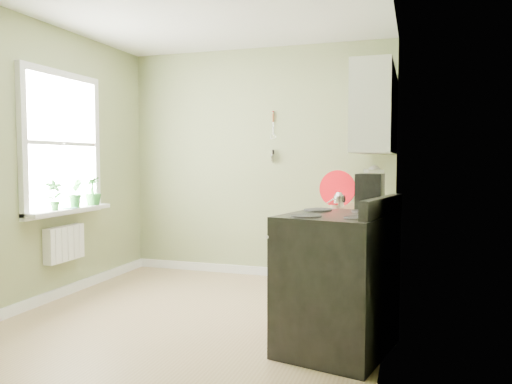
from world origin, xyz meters
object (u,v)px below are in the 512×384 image
(stove, at_px, (337,282))
(coffee_maker, at_px, (370,197))
(stand_mixer, at_px, (373,190))
(kettle, at_px, (339,201))

(stove, xyz_separation_m, coffee_maker, (0.17, 0.60, 0.58))
(coffee_maker, bearing_deg, stove, -105.59)
(stand_mixer, distance_m, kettle, 0.45)
(stove, relative_size, stand_mixer, 2.66)
(stove, relative_size, coffee_maker, 3.09)
(kettle, bearing_deg, stand_mixer, 48.24)
(stand_mixer, relative_size, kettle, 2.51)
(kettle, bearing_deg, stove, -81.89)
(kettle, xyz_separation_m, coffee_maker, (0.34, -0.59, 0.09))
(stove, xyz_separation_m, stand_mixer, (0.12, 1.53, 0.58))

